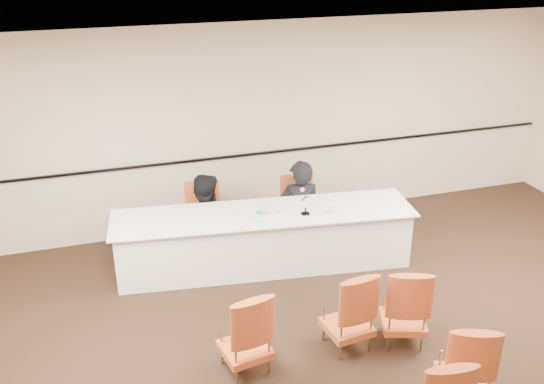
{
  "coord_description": "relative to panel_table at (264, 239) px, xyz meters",
  "views": [
    {
      "loc": [
        -2.29,
        -4.08,
        4.2
      ],
      "look_at": [
        -0.16,
        2.6,
        1.08
      ],
      "focal_mm": 40.0,
      "sensor_mm": 36.0,
      "label": 1
    }
  ],
  "objects": [
    {
      "name": "aud_chair_front_mid",
      "position": [
        0.35,
        -1.89,
        0.08
      ],
      "size": [
        0.55,
        0.55,
        0.95
      ],
      "primitive_type": null,
      "rotation": [
        0.0,
        0.0,
        0.12
      ],
      "color": "#B34B20",
      "rests_on": "ground"
    },
    {
      "name": "aud_chair_front_left",
      "position": [
        -0.79,
        -1.92,
        0.08
      ],
      "size": [
        0.58,
        0.58,
        0.95
      ],
      "primitive_type": null,
      "rotation": [
        0.0,
        0.0,
        0.17
      ],
      "color": "#B34B20",
      "rests_on": "ground"
    },
    {
      "name": "aud_chair_front_right",
      "position": [
        0.96,
        -1.99,
        0.08
      ],
      "size": [
        0.64,
        0.64,
        0.95
      ],
      "primitive_type": null,
      "rotation": [
        0.0,
        0.0,
        -0.34
      ],
      "color": "#B34B20",
      "rests_on": "ground"
    },
    {
      "name": "wall_back",
      "position": [
        0.25,
        1.35,
        1.11
      ],
      "size": [
        10.0,
        0.04,
        3.0
      ],
      "primitive_type": "cube",
      "color": "beige",
      "rests_on": "ground"
    },
    {
      "name": "panelist_second_chair",
      "position": [
        -0.66,
        0.67,
        0.08
      ],
      "size": [
        0.56,
        0.56,
        0.95
      ],
      "primitive_type": null,
      "rotation": [
        0.0,
        0.0,
        -0.13
      ],
      "color": "#B34B20",
      "rests_on": "ground"
    },
    {
      "name": "panelist_main",
      "position": [
        0.67,
        0.49,
        -0.01
      ],
      "size": [
        0.67,
        0.48,
        1.73
      ],
      "primitive_type": "imported",
      "rotation": [
        0.0,
        0.0,
        3.03
      ],
      "color": "black",
      "rests_on": "ground"
    },
    {
      "name": "panelist_second",
      "position": [
        -0.66,
        0.67,
        -0.08
      ],
      "size": [
        0.93,
        0.81,
        1.64
      ],
      "primitive_type": "imported",
      "rotation": [
        0.0,
        0.0,
        2.88
      ],
      "color": "black",
      "rests_on": "ground"
    },
    {
      "name": "ceiling",
      "position": [
        0.25,
        -2.65,
        2.61
      ],
      "size": [
        10.0,
        10.0,
        0.0
      ],
      "primitive_type": "plane",
      "rotation": [
        3.14,
        0.0,
        0.0
      ],
      "color": "white",
      "rests_on": "ground"
    },
    {
      "name": "aud_chair_back_right",
      "position": [
        1.03,
        -2.99,
        0.08
      ],
      "size": [
        0.65,
        0.65,
        0.95
      ],
      "primitive_type": null,
      "rotation": [
        0.0,
        0.0,
        -0.38
      ],
      "color": "#B34B20",
      "rests_on": "ground"
    },
    {
      "name": "papers",
      "position": [
        0.47,
        -0.06,
        0.39
      ],
      "size": [
        0.37,
        0.33,
        0.0
      ],
      "primitive_type": "cube",
      "rotation": [
        0.0,
        0.0,
        -0.46
      ],
      "color": "white",
      "rests_on": "panel_table"
    },
    {
      "name": "panelist_main_chair",
      "position": [
        0.67,
        0.49,
        0.08
      ],
      "size": [
        0.56,
        0.56,
        0.95
      ],
      "primitive_type": null,
      "rotation": [
        0.0,
        0.0,
        -0.13
      ],
      "color": "#B34B20",
      "rests_on": "ground"
    },
    {
      "name": "panel_table",
      "position": [
        0.0,
        0.0,
        0.0
      ],
      "size": [
        3.99,
        1.4,
        0.78
      ],
      "primitive_type": null,
      "rotation": [
        0.0,
        0.0,
        -0.13
      ],
      "color": "white",
      "rests_on": "ground"
    },
    {
      "name": "drinking_glass",
      "position": [
        0.1,
        -0.08,
        0.44
      ],
      "size": [
        0.09,
        0.09,
        0.1
      ],
      "primitive_type": "cylinder",
      "rotation": [
        0.0,
        0.0,
        -0.46
      ],
      "color": "silver",
      "rests_on": "panel_table"
    },
    {
      "name": "microphone",
      "position": [
        0.49,
        -0.21,
        0.55
      ],
      "size": [
        0.13,
        0.23,
        0.31
      ],
      "primitive_type": null,
      "rotation": [
        0.0,
        0.0,
        -0.09
      ],
      "color": "black",
      "rests_on": "panel_table"
    },
    {
      "name": "coffee_cup",
      "position": [
        0.82,
        -0.29,
        0.45
      ],
      "size": [
        0.1,
        0.1,
        0.13
      ],
      "primitive_type": "cylinder",
      "rotation": [
        0.0,
        0.0,
        0.24
      ],
      "color": "white",
      "rests_on": "panel_table"
    },
    {
      "name": "wall_rail",
      "position": [
        0.25,
        1.31,
        0.71
      ],
      "size": [
        9.8,
        0.04,
        0.03
      ],
      "primitive_type": "cube",
      "color": "black",
      "rests_on": "wall_back"
    },
    {
      "name": "water_bottle",
      "position": [
        -0.09,
        -0.09,
        0.52
      ],
      "size": [
        0.09,
        0.09,
        0.25
      ],
      "primitive_type": null,
      "rotation": [
        0.0,
        0.0,
        -0.23
      ],
      "color": "teal",
      "rests_on": "panel_table"
    }
  ]
}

